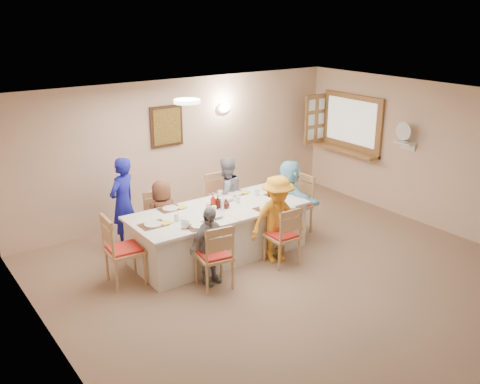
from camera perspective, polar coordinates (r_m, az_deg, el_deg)
ground at (r=7.53m, az=7.56°, el=-10.15°), size 7.00×7.00×0.00m
room_walls at (r=6.93m, az=8.10°, el=0.86°), size 7.00×7.00×7.00m
wall_picture at (r=9.45m, az=-7.84°, el=6.96°), size 0.62×0.05×0.72m
wall_sconce at (r=10.00m, az=-1.68°, el=8.96°), size 0.26×0.09×0.18m
ceiling_light at (r=7.29m, az=-5.67°, el=9.61°), size 0.36×0.36×0.05m
serving_hatch at (r=10.78m, az=11.85°, el=7.14°), size 0.06×1.50×1.15m
hatch_sill at (r=10.81m, az=11.22°, el=4.36°), size 0.30×1.50×0.05m
shutter_door at (r=11.12m, az=8.05°, el=7.72°), size 0.55×0.04×1.00m
fan_shelf at (r=9.90m, az=17.20°, el=5.05°), size 0.22×0.36×0.03m
desk_fan at (r=9.84m, az=17.17°, el=5.87°), size 0.30×0.30×0.28m
dining_table at (r=8.27m, az=-2.28°, el=-4.28°), size 2.75×1.16×0.76m
chair_back_left at (r=8.61m, az=-8.57°, el=-3.02°), size 0.49×0.49×0.89m
chair_back_right at (r=9.16m, az=-1.91°, el=-1.14°), size 0.49×0.49×0.99m
chair_front_left at (r=7.32m, az=-2.78°, el=-6.69°), size 0.53×0.53×0.95m
chair_front_right at (r=7.98m, az=4.50°, el=-4.58°), size 0.46×0.46×0.93m
chair_left_end at (r=7.56m, az=-12.22°, el=-5.95°), size 0.53×0.53×1.03m
chair_right_end at (r=9.10m, az=5.89°, el=-1.31°), size 0.50×0.50×1.00m
diner_back_left at (r=8.47m, az=-8.24°, el=-2.49°), size 0.61×0.44×1.15m
diner_back_right at (r=9.00m, az=-1.49°, el=-0.36°), size 0.68×0.54×1.32m
diner_front_left at (r=7.38m, az=-3.30°, el=-5.76°), size 0.74×0.46×1.12m
diner_front_right at (r=7.98m, az=3.99°, el=-2.92°), size 1.04×0.79×1.35m
diner_right_end at (r=8.97m, az=5.29°, el=-0.60°), size 1.26×0.57×1.29m
caregiver at (r=8.64m, az=-12.38°, el=-1.13°), size 0.83×0.80×1.48m
placemat_fl at (r=7.50m, az=-4.39°, el=-3.68°), size 0.36×0.27×0.01m
plate_fl at (r=7.50m, az=-4.39°, el=-3.61°), size 0.22×0.22×0.01m
napkin_fl at (r=7.55m, az=-3.03°, el=-3.45°), size 0.14×0.14×0.01m
placemat_fr at (r=8.14m, az=2.85°, el=-1.78°), size 0.36×0.27×0.01m
plate_fr at (r=8.13m, az=2.85°, el=-1.71°), size 0.22×0.22×0.01m
napkin_fr at (r=8.20m, az=4.05°, el=-1.57°), size 0.14×0.14×0.01m
placemat_bl at (r=8.18m, az=-7.45°, el=-1.80°), size 0.35×0.26×0.01m
plate_bl at (r=8.18m, az=-7.46°, el=-1.73°), size 0.24×0.24×0.02m
napkin_bl at (r=8.22m, az=-6.19°, el=-1.60°), size 0.14×0.14×0.01m
placemat_br at (r=8.77m, az=-0.55°, el=-0.19°), size 0.36×0.27×0.01m
plate_br at (r=8.77m, az=-0.55°, el=-0.13°), size 0.24×0.24×0.02m
napkin_br at (r=8.83m, az=0.60°, el=-0.01°), size 0.14×0.14×0.01m
placemat_le at (r=7.63m, az=-9.26°, el=-3.49°), size 0.38×0.28×0.01m
plate_le at (r=7.62m, az=-9.26°, el=-3.42°), size 0.25×0.25×0.02m
napkin_le at (r=7.66m, az=-7.89°, el=-3.27°), size 0.13×0.13×0.01m
placemat_re at (r=8.75m, az=3.82°, el=-0.27°), size 0.33×0.25×0.01m
plate_re at (r=8.75m, az=3.82°, el=-0.21°), size 0.25×0.25×0.02m
napkin_re at (r=8.82m, az=4.94°, el=-0.09°), size 0.13×0.13×0.01m
teacup_a at (r=7.45m, az=-5.86°, el=-3.51°), size 0.18×0.18×0.10m
teacup_b at (r=8.70m, az=-2.12°, el=-0.10°), size 0.12×0.12×0.08m
bowl_a at (r=7.80m, az=-2.58°, el=-2.54°), size 0.27×0.27×0.05m
bowl_b at (r=8.48m, az=-1.27°, el=-0.68°), size 0.30×0.30×0.06m
condiment_ketchup at (r=8.09m, az=-2.88°, el=-1.02°), size 0.15×0.15×0.24m
condiment_brown at (r=8.13m, az=-2.38°, el=-1.04°), size 0.12×0.12×0.20m
condiment_malt at (r=8.14m, az=-1.51°, el=-1.23°), size 0.17×0.17×0.15m
drinking_glass at (r=8.07m, az=-3.41°, el=-1.56°), size 0.07×0.07×0.11m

